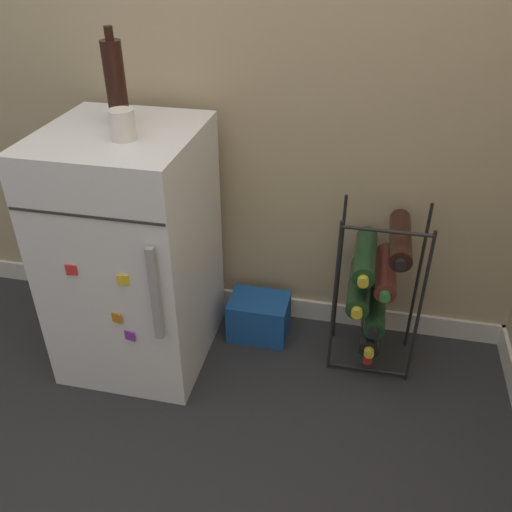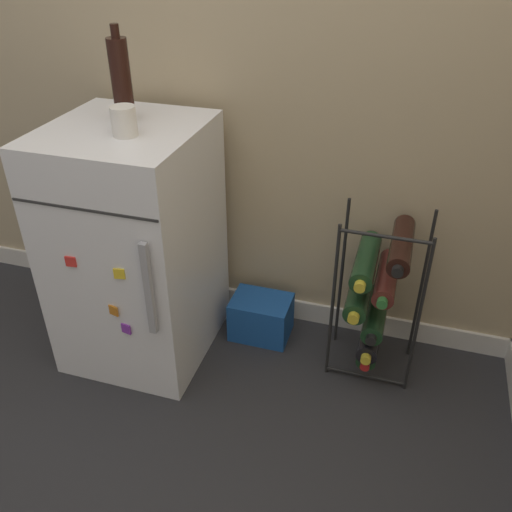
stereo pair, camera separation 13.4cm
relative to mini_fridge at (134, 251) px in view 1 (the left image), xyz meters
The scene contains 6 objects.
ground_plane 0.62m from the mini_fridge, 35.10° to the right, with size 14.00×14.00×0.00m, color #28282B.
mini_fridge is the anchor object (origin of this frame).
wine_rack 0.88m from the mini_fridge, ahead, with size 0.30×0.33×0.64m.
soda_box 0.58m from the mini_fridge, 21.91° to the left, with size 0.23×0.17×0.17m.
fridge_top_cup 0.50m from the mini_fridge, 49.65° to the right, with size 0.08×0.08×0.09m.
fridge_top_bottle 0.58m from the mini_fridge, 104.08° to the left, with size 0.06×0.06×0.30m.
Camera 1 is at (0.43, -1.27, 1.47)m, focal length 38.00 mm.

